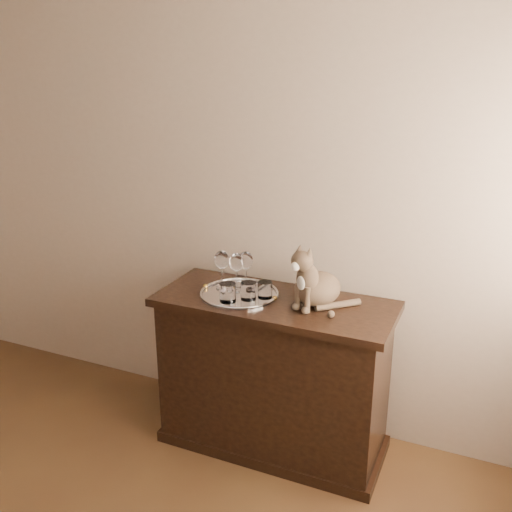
{
  "coord_description": "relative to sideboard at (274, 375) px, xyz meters",
  "views": [
    {
      "loc": [
        1.57,
        -0.49,
        1.97
      ],
      "look_at": [
        0.49,
        1.95,
        1.06
      ],
      "focal_mm": 40.0,
      "sensor_mm": 36.0,
      "label": 1
    }
  ],
  "objects": [
    {
      "name": "wine_glass_b",
      "position": [
        -0.19,
        0.07,
        0.53
      ],
      "size": [
        0.08,
        0.08,
        0.2
      ],
      "primitive_type": null,
      "color": "white",
      "rests_on": "tray"
    },
    {
      "name": "tray",
      "position": [
        -0.19,
        -0.02,
        0.43
      ],
      "size": [
        0.4,
        0.4,
        0.01
      ],
      "primitive_type": "cylinder",
      "color": "silver",
      "rests_on": "sideboard"
    },
    {
      "name": "wine_glass_a",
      "position": [
        -0.3,
        0.02,
        0.54
      ],
      "size": [
        0.08,
        0.08,
        0.2
      ],
      "primitive_type": null,
      "color": "silver",
      "rests_on": "tray"
    },
    {
      "name": "wine_glass_d",
      "position": [
        -0.22,
        0.02,
        0.53
      ],
      "size": [
        0.08,
        0.08,
        0.2
      ],
      "primitive_type": null,
      "color": "white",
      "rests_on": "tray"
    },
    {
      "name": "sideboard",
      "position": [
        0.0,
        0.0,
        0.0
      ],
      "size": [
        1.2,
        0.5,
        0.85
      ],
      "primitive_type": null,
      "color": "black",
      "rests_on": "ground"
    },
    {
      "name": "wall_back",
      "position": [
        -0.6,
        0.31,
        0.93
      ],
      "size": [
        4.0,
        0.1,
        2.7
      ],
      "primitive_type": "cube",
      "color": "tan",
      "rests_on": "ground"
    },
    {
      "name": "tumbler_c",
      "position": [
        -0.05,
        -0.01,
        0.47
      ],
      "size": [
        0.07,
        0.07,
        0.08
      ],
      "primitive_type": "cylinder",
      "color": "white",
      "rests_on": "tray"
    },
    {
      "name": "cat",
      "position": [
        0.21,
        0.04,
        0.59
      ],
      "size": [
        0.41,
        0.4,
        0.32
      ],
      "primitive_type": null,
      "rotation": [
        0.0,
        0.0,
        -0.38
      ],
      "color": "brown",
      "rests_on": "sideboard"
    },
    {
      "name": "tumbler_a",
      "position": [
        -0.12,
        -0.06,
        0.48
      ],
      "size": [
        0.08,
        0.08,
        0.09
      ],
      "primitive_type": "cylinder",
      "color": "white",
      "rests_on": "tray"
    },
    {
      "name": "tumbler_b",
      "position": [
        -0.2,
        -0.12,
        0.48
      ],
      "size": [
        0.08,
        0.08,
        0.09
      ],
      "primitive_type": "cylinder",
      "color": "silver",
      "rests_on": "tray"
    }
  ]
}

